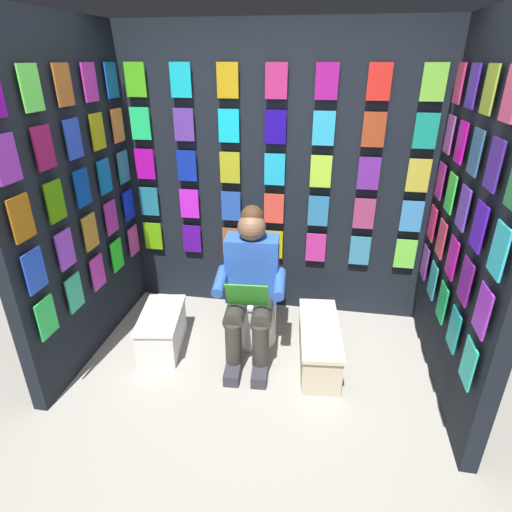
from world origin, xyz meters
TOP-DOWN VIEW (x-y plane):
  - ground_plane at (0.00, 0.00)m, footprint 30.00×30.00m
  - display_wall_back at (0.00, -1.66)m, footprint 2.71×0.14m
  - display_wall_left at (-1.35, -0.80)m, footprint 0.14×1.61m
  - display_wall_right at (1.35, -0.80)m, footprint 0.14×1.61m
  - toilet at (0.09, -1.11)m, footprint 0.42×0.57m
  - person_reading at (0.08, -0.89)m, footprint 0.55×0.71m
  - comic_longbox_near at (-0.47, -0.84)m, footprint 0.37×0.83m
  - comic_longbox_far at (0.79, -0.80)m, footprint 0.40×0.63m

SIDE VIEW (x-z plane):
  - ground_plane at x=0.00m, z-range 0.00..0.00m
  - comic_longbox_near at x=-0.47m, z-range 0.00..0.32m
  - comic_longbox_far at x=0.79m, z-range 0.00..0.32m
  - toilet at x=0.09m, z-range -0.06..0.71m
  - person_reading at x=0.08m, z-range 0.00..1.20m
  - display_wall_back at x=0.00m, z-range 0.00..2.44m
  - display_wall_left at x=-1.35m, z-range 0.00..2.44m
  - display_wall_right at x=1.35m, z-range 0.00..2.44m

